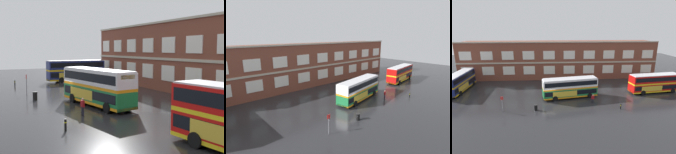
{
  "view_description": "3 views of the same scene",
  "coord_description": "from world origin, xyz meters",
  "views": [
    {
      "loc": [
        33.83,
        -10.96,
        6.26
      ],
      "look_at": [
        1.26,
        4.5,
        2.79
      ],
      "focal_mm": 46.94,
      "sensor_mm": 36.0,
      "label": 1
    },
    {
      "loc": [
        -20.27,
        -19.96,
        12.28
      ],
      "look_at": [
        1.47,
        4.22,
        4.38
      ],
      "focal_mm": 28.23,
      "sensor_mm": 36.0,
      "label": 2
    },
    {
      "loc": [
        0.78,
        -33.12,
        14.01
      ],
      "look_at": [
        3.17,
        3.83,
        3.63
      ],
      "focal_mm": 28.88,
      "sensor_mm": 36.0,
      "label": 3
    }
  ],
  "objects": [
    {
      "name": "double_decker_near",
      "position": [
        -20.06,
        6.92,
        2.15
      ],
      "size": [
        3.09,
        11.07,
        4.07
      ],
      "color": "navy",
      "rests_on": "ground"
    },
    {
      "name": "bus_stand_flag",
      "position": [
        -7.83,
        -4.39,
        1.64
      ],
      "size": [
        0.44,
        0.1,
        2.7
      ],
      "color": "slate",
      "rests_on": "ground"
    },
    {
      "name": "double_decker_far",
      "position": [
        22.96,
        3.16,
        2.15
      ],
      "size": [
        11.23,
        3.9,
        4.07
      ],
      "color": "red",
      "rests_on": "ground"
    },
    {
      "name": "brick_terminal_building",
      "position": [
        2.54,
        17.98,
        5.01
      ],
      "size": [
        53.26,
        8.19,
        10.32
      ],
      "color": "brown",
      "rests_on": "ground"
    },
    {
      "name": "waiting_passenger",
      "position": [
        8.27,
        -1.87,
        0.93
      ],
      "size": [
        0.64,
        0.32,
        1.7
      ],
      "color": "black",
      "rests_on": "ground"
    },
    {
      "name": "safety_bollard_east",
      "position": [
        12.59,
        -4.81,
        0.49
      ],
      "size": [
        0.19,
        0.19,
        0.95
      ],
      "color": "black",
      "rests_on": "ground"
    },
    {
      "name": "ground_plane",
      "position": [
        0.0,
        2.0,
        0.0
      ],
      "size": [
        120.0,
        120.0,
        0.0
      ],
      "primitive_type": "plane",
      "color": "#232326"
    },
    {
      "name": "double_decker_middle",
      "position": [
        4.22,
        1.24,
        2.15
      ],
      "size": [
        11.28,
        4.42,
        4.07
      ],
      "color": "#197038",
      "rests_on": "ground"
    },
    {
      "name": "station_litter_bin",
      "position": [
        -2.25,
        -4.29,
        0.52
      ],
      "size": [
        0.6,
        0.6,
        1.03
      ],
      "color": "black",
      "rests_on": "ground"
    }
  ]
}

